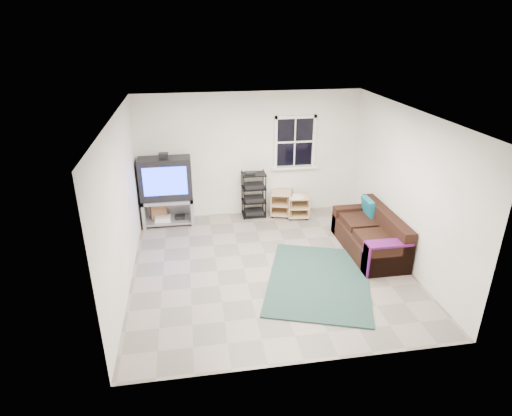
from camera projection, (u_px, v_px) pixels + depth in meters
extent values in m
plane|color=gray|center=(270.00, 266.00, 7.33)|extent=(4.60, 4.60, 0.00)
plane|color=white|center=(272.00, 114.00, 6.29)|extent=(4.60, 4.60, 0.00)
plane|color=white|center=(250.00, 155.00, 8.89)|extent=(4.60, 0.00, 4.60)
plane|color=white|center=(310.00, 273.00, 4.73)|extent=(4.60, 0.00, 4.60)
plane|color=white|center=(122.00, 205.00, 6.47)|extent=(0.00, 4.60, 4.60)
plane|color=white|center=(406.00, 188.00, 7.14)|extent=(0.00, 4.60, 4.60)
cube|color=black|center=(295.00, 142.00, 8.91)|extent=(0.80, 0.01, 1.02)
cube|color=silver|center=(296.00, 117.00, 8.69)|extent=(0.88, 0.06, 0.06)
cube|color=silver|center=(294.00, 167.00, 9.10)|extent=(0.98, 0.14, 0.05)
cube|color=silver|center=(276.00, 143.00, 8.83)|extent=(0.06, 0.06, 1.10)
cube|color=silver|center=(314.00, 141.00, 8.95)|extent=(0.06, 0.06, 1.10)
cube|color=silver|center=(295.00, 142.00, 8.90)|extent=(0.78, 0.04, 0.04)
cube|color=gray|center=(167.00, 199.00, 8.68)|extent=(1.03, 0.51, 0.06)
cube|color=gray|center=(144.00, 212.00, 8.71)|extent=(0.06, 0.51, 0.57)
cube|color=gray|center=(192.00, 209.00, 8.85)|extent=(0.06, 0.51, 0.57)
cube|color=gray|center=(169.00, 220.00, 8.87)|extent=(0.90, 0.47, 0.04)
cube|color=gray|center=(169.00, 206.00, 8.99)|extent=(1.03, 0.04, 0.57)
cube|color=silver|center=(163.00, 219.00, 8.79)|extent=(0.31, 0.25, 0.08)
cube|color=black|center=(180.00, 217.00, 8.88)|extent=(0.21, 0.18, 0.06)
cube|color=black|center=(166.00, 178.00, 8.50)|extent=(1.03, 0.43, 0.84)
cube|color=#1E36FF|center=(165.00, 181.00, 8.29)|extent=(0.84, 0.01, 0.57)
cube|color=black|center=(163.00, 156.00, 8.31)|extent=(0.18, 0.13, 0.10)
cylinder|color=black|center=(244.00, 198.00, 8.86)|extent=(0.02, 0.02, 0.99)
cylinder|color=black|center=(266.00, 197.00, 8.92)|extent=(0.02, 0.02, 0.99)
cylinder|color=black|center=(242.00, 192.00, 9.15)|extent=(0.02, 0.02, 0.99)
cylinder|color=black|center=(263.00, 191.00, 9.21)|extent=(0.02, 0.02, 0.99)
cube|color=black|center=(254.00, 214.00, 9.22)|extent=(0.50, 0.36, 0.02)
cube|color=black|center=(254.00, 212.00, 9.20)|extent=(0.39, 0.29, 0.08)
cube|color=black|center=(254.00, 201.00, 9.10)|extent=(0.50, 0.36, 0.02)
cube|color=black|center=(254.00, 199.00, 9.08)|extent=(0.39, 0.29, 0.08)
cube|color=black|center=(254.00, 188.00, 8.98)|extent=(0.50, 0.36, 0.02)
cube|color=black|center=(254.00, 186.00, 8.96)|extent=(0.39, 0.29, 0.08)
cube|color=black|center=(254.00, 174.00, 8.85)|extent=(0.50, 0.36, 0.02)
cube|color=tan|center=(282.00, 193.00, 9.08)|extent=(0.55, 0.55, 0.02)
cube|color=tan|center=(281.00, 212.00, 9.26)|extent=(0.55, 0.55, 0.02)
cube|color=tan|center=(272.00, 202.00, 9.19)|extent=(0.14, 0.43, 0.48)
cube|color=tan|center=(292.00, 203.00, 9.15)|extent=(0.14, 0.43, 0.48)
cube|color=tan|center=(282.00, 199.00, 9.36)|extent=(0.40, 0.13, 0.48)
cube|color=tan|center=(282.00, 203.00, 9.18)|extent=(0.51, 0.52, 0.02)
cylinder|color=black|center=(273.00, 217.00, 9.13)|extent=(0.04, 0.04, 0.04)
cylinder|color=black|center=(290.00, 211.00, 9.42)|extent=(0.04, 0.04, 0.04)
cube|color=tan|center=(298.00, 196.00, 9.00)|extent=(0.48, 0.48, 0.02)
cube|color=tan|center=(297.00, 214.00, 9.17)|extent=(0.48, 0.48, 0.02)
cube|color=tan|center=(288.00, 206.00, 9.07)|extent=(0.06, 0.44, 0.44)
cube|color=tan|center=(308.00, 205.00, 9.09)|extent=(0.06, 0.44, 0.44)
cube|color=tan|center=(296.00, 202.00, 9.27)|extent=(0.40, 0.06, 0.44)
cube|color=tan|center=(298.00, 206.00, 9.09)|extent=(0.44, 0.45, 0.02)
cylinder|color=black|center=(291.00, 219.00, 9.01)|extent=(0.05, 0.05, 0.05)
cylinder|color=black|center=(304.00, 212.00, 9.35)|extent=(0.05, 0.05, 0.05)
cylinder|color=silver|center=(297.00, 197.00, 8.91)|extent=(0.31, 0.31, 0.02)
cube|color=black|center=(368.00, 242.00, 7.75)|extent=(0.80, 1.78, 0.37)
cube|color=black|center=(386.00, 222.00, 7.64)|extent=(0.21, 1.78, 0.38)
cube|color=black|center=(353.00, 219.00, 8.42)|extent=(0.80, 0.21, 0.55)
cube|color=black|center=(388.00, 259.00, 7.01)|extent=(0.80, 0.21, 0.55)
cube|color=black|center=(374.00, 239.00, 7.32)|extent=(0.53, 0.64, 0.12)
cube|color=black|center=(358.00, 221.00, 7.96)|extent=(0.53, 0.64, 0.12)
cube|color=#167488|center=(369.00, 208.00, 8.04)|extent=(0.18, 0.43, 0.37)
cube|color=navy|center=(389.00, 243.00, 6.89)|extent=(0.74, 0.27, 0.04)
cube|color=navy|center=(366.00, 260.00, 6.94)|extent=(0.04, 0.27, 0.52)
cube|color=black|center=(319.00, 280.00, 6.91)|extent=(2.20, 2.58, 0.03)
cube|color=#A06A47|center=(159.00, 211.00, 8.89)|extent=(0.35, 0.26, 0.45)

